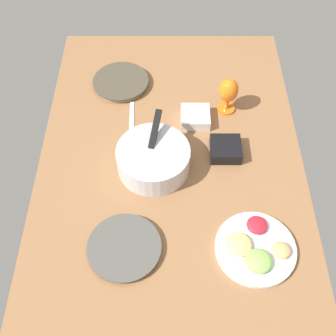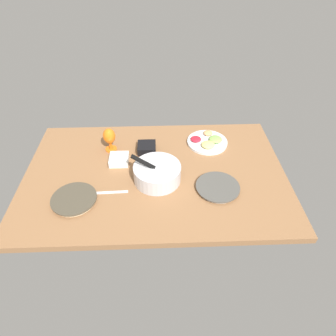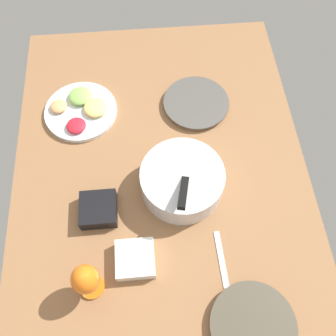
% 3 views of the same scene
% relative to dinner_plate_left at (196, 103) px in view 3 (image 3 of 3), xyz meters
% --- Properties ---
extents(ground_plane, '(1.60, 1.04, 0.04)m').
position_rel_dinner_plate_left_xyz_m(ground_plane, '(0.36, -0.16, -0.03)').
color(ground_plane, '#8C603D').
extents(dinner_plate_left, '(0.25, 0.25, 0.02)m').
position_rel_dinner_plate_left_xyz_m(dinner_plate_left, '(0.00, 0.00, 0.00)').
color(dinner_plate_left, silver).
rests_on(dinner_plate_left, ground_plane).
extents(dinner_plate_right, '(0.25, 0.25, 0.03)m').
position_rel_dinner_plate_left_xyz_m(dinner_plate_right, '(0.81, 0.07, 0.00)').
color(dinner_plate_right, beige).
rests_on(dinner_plate_right, ground_plane).
extents(mixing_bowl, '(0.29, 0.28, 0.17)m').
position_rel_dinner_plate_left_xyz_m(mixing_bowl, '(0.35, -0.09, 0.04)').
color(mixing_bowl, silver).
rests_on(mixing_bowl, ground_plane).
extents(fruit_platter, '(0.28, 0.28, 0.05)m').
position_rel_dinner_plate_left_xyz_m(fruit_platter, '(-0.00, -0.44, 0.01)').
color(fruit_platter, silver).
rests_on(fruit_platter, ground_plane).
extents(hurricane_glass_orange, '(0.08, 0.08, 0.17)m').
position_rel_dinner_plate_left_xyz_m(hurricane_glass_orange, '(0.66, -0.40, 0.09)').
color(hurricane_glass_orange, orange).
rests_on(hurricane_glass_orange, ground_plane).
extents(square_bowl_black, '(0.12, 0.12, 0.05)m').
position_rel_dinner_plate_left_xyz_m(square_bowl_black, '(0.42, -0.38, 0.02)').
color(square_bowl_black, black).
rests_on(square_bowl_black, ground_plane).
extents(square_bowl_white, '(0.12, 0.12, 0.05)m').
position_rel_dinner_plate_left_xyz_m(square_bowl_white, '(0.59, -0.26, 0.01)').
color(square_bowl_white, white).
rests_on(square_bowl_white, ground_plane).
extents(fork_by_right_plate, '(0.18, 0.02, 0.01)m').
position_rel_dinner_plate_left_xyz_m(fork_by_right_plate, '(0.61, 0.01, -0.01)').
color(fork_by_right_plate, silver).
rests_on(fork_by_right_plate, ground_plane).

